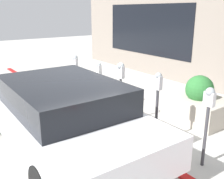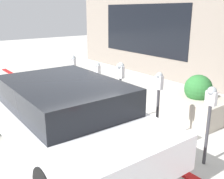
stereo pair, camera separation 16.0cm
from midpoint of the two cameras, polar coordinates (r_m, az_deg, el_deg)
name	(u,v)px [view 1 (the left image)]	position (r m, az deg, el deg)	size (l,w,h in m)	color
ground_plane	(107,127)	(6.08, -0.26, -8.25)	(40.00, 40.00, 0.00)	beige
curb_strip	(104,127)	(6.03, -0.88, -8.27)	(15.50, 0.16, 0.04)	red
parking_meter_nearest	(208,109)	(4.58, 21.17, -4.00)	(0.18, 0.15, 1.41)	#38383D
parking_meter_second	(158,95)	(5.15, 10.77, -1.14)	(0.15, 0.13, 1.46)	#38383D
parking_meter_middle	(121,77)	(5.97, 2.68, 2.68)	(0.19, 0.16, 1.46)	#38383D
parking_meter_fourth	(99,80)	(6.89, -2.22, 2.14)	(0.16, 0.13, 1.29)	#38383D
parking_meter_farthest	(76,70)	(7.78, -7.34, 4.25)	(0.18, 0.16, 1.33)	#38383D
planter_box	(198,104)	(6.68, 18.88, -3.02)	(1.40, 1.08, 1.12)	#B2A899
parked_car_front	(61,112)	(5.08, -10.23, -4.83)	(4.72, 2.06, 1.36)	silver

